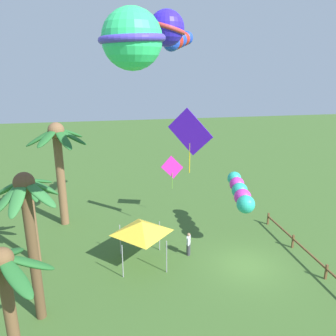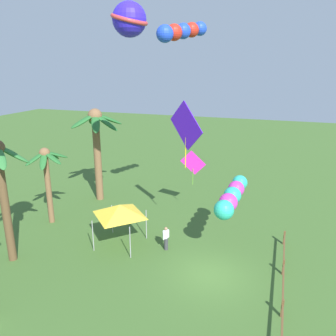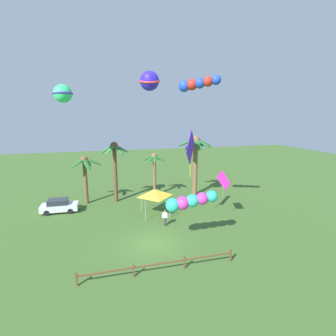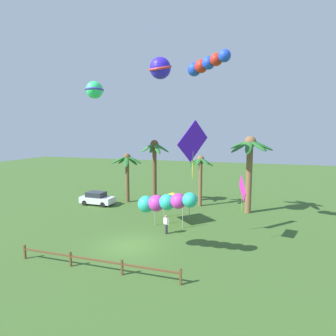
% 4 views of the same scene
% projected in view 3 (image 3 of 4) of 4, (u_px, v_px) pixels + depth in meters
% --- Properties ---
extents(ground_plane, '(120.00, 120.00, 0.00)m').
position_uv_depth(ground_plane, '(153.00, 244.00, 21.23)').
color(ground_plane, '#3D6028').
extents(palm_tree_0, '(3.02, 3.02, 5.81)m').
position_uv_depth(palm_tree_0, '(155.00, 164.00, 33.20)').
color(palm_tree_0, brown).
rests_on(palm_tree_0, ground).
extents(palm_tree_1, '(4.55, 4.45, 8.03)m').
position_uv_depth(palm_tree_1, '(196.00, 152.00, 33.14)').
color(palm_tree_1, brown).
rests_on(palm_tree_1, ground).
extents(palm_tree_2, '(3.72, 3.49, 5.90)m').
position_uv_depth(palm_tree_2, '(85.00, 169.00, 30.19)').
color(palm_tree_2, brown).
rests_on(palm_tree_2, ground).
extents(palm_tree_3, '(3.52, 3.29, 7.52)m').
position_uv_depth(palm_tree_3, '(115.00, 159.00, 30.71)').
color(palm_tree_3, brown).
rests_on(palm_tree_3, ground).
extents(rail_fence, '(10.92, 0.12, 0.95)m').
position_uv_depth(rail_fence, '(160.00, 265.00, 17.26)').
color(rail_fence, brown).
rests_on(rail_fence, ground).
extents(parked_car_0, '(3.95, 1.84, 1.51)m').
position_uv_depth(parked_car_0, '(59.00, 206.00, 28.08)').
color(parked_car_0, silver).
rests_on(parked_car_0, ground).
extents(spectator_0, '(0.52, 0.34, 1.59)m').
position_uv_depth(spectator_0, '(165.00, 218.00, 24.61)').
color(spectator_0, '#38383D').
rests_on(spectator_0, ground).
extents(festival_tent, '(2.86, 2.86, 2.85)m').
position_uv_depth(festival_tent, '(155.00, 193.00, 27.08)').
color(festival_tent, '#9E9EA3').
rests_on(festival_tent, ground).
extents(kite_tube_0, '(4.31, 1.55, 1.74)m').
position_uv_depth(kite_tube_0, '(190.00, 201.00, 20.66)').
color(kite_tube_0, '#2ABCA0').
extents(kite_diamond_1, '(1.78, 2.66, 4.40)m').
position_uv_depth(kite_diamond_1, '(191.00, 148.00, 23.26)').
color(kite_diamond_1, '#4815C7').
extents(kite_tube_2, '(3.45, 2.51, 1.42)m').
position_uv_depth(kite_tube_2, '(198.00, 84.00, 22.91)').
color(kite_tube_2, blue).
extents(kite_diamond_3, '(0.62, 1.92, 2.79)m').
position_uv_depth(kite_diamond_3, '(223.00, 181.00, 25.33)').
color(kite_diamond_3, '#EB27BB').
extents(kite_ball_4, '(2.45, 2.45, 1.71)m').
position_uv_depth(kite_ball_4, '(63.00, 94.00, 23.79)').
color(kite_ball_4, '#33E57A').
extents(kite_ball_5, '(2.38, 2.37, 1.79)m').
position_uv_depth(kite_ball_5, '(149.00, 81.00, 23.25)').
color(kite_ball_5, '#311FDE').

